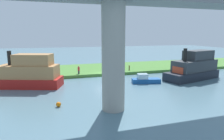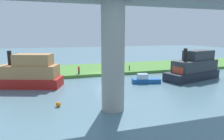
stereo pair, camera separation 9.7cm
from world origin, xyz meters
name	(u,v)px [view 2 (the right image)]	position (x,y,z in m)	size (l,w,h in m)	color
ground_plane	(102,77)	(0.00, 0.00, 0.00)	(160.00, 160.00, 0.00)	slate
grassy_bank	(95,69)	(0.00, -6.00, 0.25)	(80.00, 12.00, 0.50)	#4C8438
bridge_pylon	(113,58)	(2.60, 14.77, 4.98)	(2.15, 2.15, 9.96)	#9E998E
person_on_bank	(79,70)	(3.77, -1.09, 1.20)	(0.46, 0.46, 1.39)	#2D334C
mooring_post	(129,68)	(-5.67, -1.60, 0.96)	(0.20, 0.20, 0.92)	brown
riverboat_paddlewheel	(27,74)	(11.33, 3.43, 1.84)	(10.22, 6.19, 4.96)	red
motorboat_white	(145,80)	(-5.09, 6.16, 0.49)	(4.34, 2.35, 1.37)	#195199
skiff_small	(194,68)	(-13.70, 6.05, 1.86)	(10.34, 5.65, 5.03)	#1E232D
marker_buoy	(58,104)	(7.64, 12.54, 0.25)	(0.50, 0.50, 0.50)	orange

